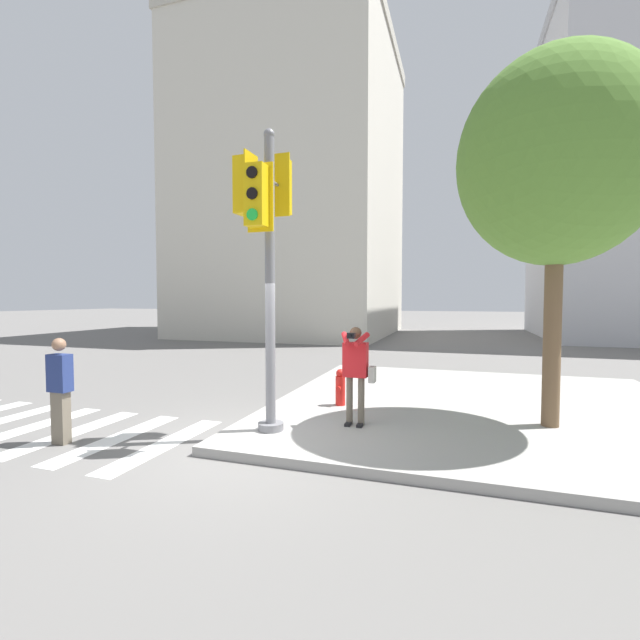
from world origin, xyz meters
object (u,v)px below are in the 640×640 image
Objects in this scene: person_photographer at (356,367)px; pedestrian_distant at (60,388)px; street_tree at (557,160)px; fire_hydrant at (340,387)px; traffic_signal_pole at (264,230)px.

pedestrian_distant is at bearing -155.68° from person_photographer.
fire_hydrant is (-3.69, 0.27, -3.99)m from street_tree.
pedestrian_distant is 8.65m from street_tree.
person_photographer reaches higher than pedestrian_distant.
traffic_signal_pole is at bearing -110.90° from fire_hydrant.
traffic_signal_pole is at bearing -159.67° from street_tree.
street_tree reaches higher than fire_hydrant.
pedestrian_distant is (-2.91, -1.23, -2.47)m from traffic_signal_pole.
fire_hydrant is (-0.61, 1.22, -0.62)m from person_photographer.
pedestrian_distant is 4.82m from fire_hydrant.
person_photographer is at bearing -63.59° from fire_hydrant.
person_photographer is 0.27× the size of street_tree.
fire_hydrant is at bearing 69.10° from traffic_signal_pole.
pedestrian_distant is 2.28× the size of fire_hydrant.
street_tree reaches higher than person_photographer.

